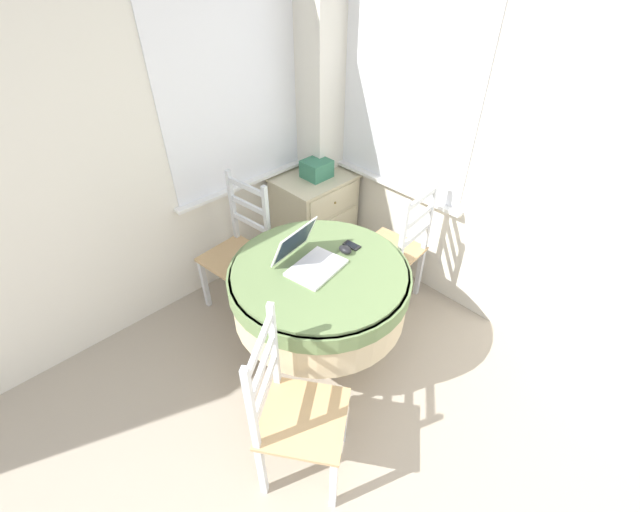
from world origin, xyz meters
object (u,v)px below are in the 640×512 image
at_px(laptop, 309,258).
at_px(storage_box, 317,169).
at_px(dining_chair_near_back_window, 240,252).
at_px(dining_chair_camera_near, 294,414).
at_px(round_dining_table, 319,287).
at_px(dining_chair_near_right_window, 396,250).
at_px(cell_phone, 352,245).
at_px(computer_mouse, 345,250).
at_px(corner_cabinet, 315,216).

xyz_separation_m(laptop, storage_box, (0.82, 0.79, 0.01)).
height_order(dining_chair_near_back_window, dining_chair_camera_near, same).
xyz_separation_m(round_dining_table, dining_chair_near_back_window, (-0.05, 0.78, -0.13)).
bearing_deg(storage_box, laptop, -135.91).
distance_m(round_dining_table, dining_chair_near_back_window, 0.79).
distance_m(dining_chair_near_back_window, storage_box, 0.91).
bearing_deg(dining_chair_near_right_window, cell_phone, 179.20).
distance_m(laptop, storage_box, 1.14).
relative_size(laptop, computer_mouse, 4.17).
height_order(laptop, corner_cabinet, laptop).
xyz_separation_m(dining_chair_camera_near, storage_box, (1.41, 1.32, 0.34)).
relative_size(round_dining_table, dining_chair_near_right_window, 1.08).
bearing_deg(corner_cabinet, computer_mouse, -122.77).
height_order(laptop, dining_chair_near_back_window, dining_chair_near_back_window).
bearing_deg(dining_chair_near_back_window, dining_chair_near_right_window, -42.70).
relative_size(round_dining_table, dining_chair_camera_near, 1.08).
distance_m(cell_phone, dining_chair_camera_near, 1.08).
relative_size(laptop, dining_chair_near_right_window, 0.37).
relative_size(computer_mouse, storage_box, 0.44).
bearing_deg(dining_chair_camera_near, dining_chair_near_back_window, 65.46).
distance_m(round_dining_table, storage_box, 1.19).
bearing_deg(dining_chair_camera_near, cell_phone, 27.80).
xyz_separation_m(cell_phone, storage_box, (0.50, 0.84, 0.05)).
bearing_deg(dining_chair_near_right_window, dining_chair_near_back_window, 137.30).
distance_m(dining_chair_camera_near, storage_box, 1.97).
distance_m(round_dining_table, laptop, 0.21).
distance_m(round_dining_table, dining_chair_camera_near, 0.79).
bearing_deg(corner_cabinet, dining_chair_near_back_window, -173.71).
bearing_deg(laptop, dining_chair_camera_near, -138.23).
bearing_deg(corner_cabinet, dining_chair_near_right_window, -89.75).
height_order(cell_phone, dining_chair_camera_near, dining_chair_camera_near).
bearing_deg(dining_chair_near_back_window, cell_phone, -65.44).
bearing_deg(dining_chair_near_right_window, round_dining_table, -179.32).
bearing_deg(computer_mouse, corner_cabinet, 57.23).
height_order(dining_chair_camera_near, storage_box, dining_chair_camera_near).
height_order(computer_mouse, dining_chair_camera_near, dining_chair_camera_near).
bearing_deg(cell_phone, laptop, 171.61).
bearing_deg(round_dining_table, laptop, 112.05).
relative_size(computer_mouse, dining_chair_camera_near, 0.09).
relative_size(cell_phone, dining_chair_camera_near, 0.11).
bearing_deg(dining_chair_near_back_window, laptop, -87.93).
relative_size(round_dining_table, laptop, 2.88).
xyz_separation_m(cell_phone, corner_cabinet, (0.48, 0.85, -0.38)).
distance_m(dining_chair_near_back_window, corner_cabinet, 0.84).
xyz_separation_m(dining_chair_near_right_window, corner_cabinet, (-0.00, 0.86, -0.10)).
distance_m(round_dining_table, cell_phone, 0.34).
xyz_separation_m(round_dining_table, cell_phone, (0.30, 0.02, 0.16)).
bearing_deg(dining_chair_near_back_window, computer_mouse, -71.03).
distance_m(laptop, dining_chair_near_back_window, 0.79).
bearing_deg(computer_mouse, round_dining_table, 179.35).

